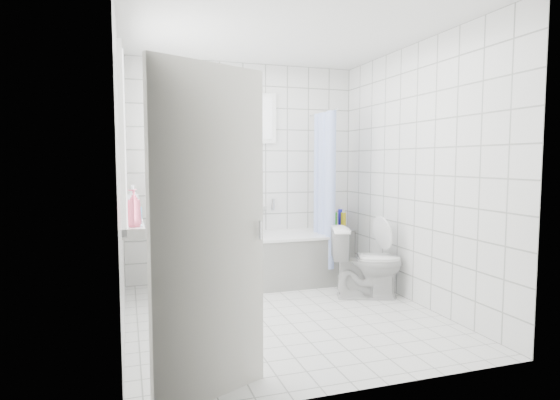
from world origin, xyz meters
name	(u,v)px	position (x,y,z in m)	size (l,w,h in m)	color
ground	(283,315)	(0.00, 0.00, 0.00)	(3.00, 3.00, 0.00)	white
ceiling	(283,29)	(0.00, 0.00, 2.60)	(3.00, 3.00, 0.00)	white
wall_back	(244,172)	(0.00, 1.50, 1.30)	(2.80, 0.02, 2.60)	white
wall_front	(362,184)	(0.00, -1.50, 1.30)	(2.80, 0.02, 2.60)	white
wall_left	(120,178)	(-1.40, 0.00, 1.30)	(0.02, 3.00, 2.60)	white
wall_right	(415,175)	(1.40, 0.00, 1.30)	(0.02, 3.00, 2.60)	white
window_left	(125,142)	(-1.35, 0.30, 1.60)	(0.01, 0.90, 1.40)	white
window_back	(252,118)	(0.10, 1.46, 1.95)	(0.50, 0.01, 0.50)	white
window_sill	(133,226)	(-1.31, 0.30, 0.86)	(0.18, 1.02, 0.08)	white
door	(210,235)	(-0.89, -1.30, 1.00)	(0.04, 0.80, 2.00)	silver
bathtub	(258,260)	(0.07, 1.12, 0.29)	(1.71, 0.77, 0.58)	white
partition_wall	(177,225)	(-0.85, 1.07, 0.75)	(0.15, 0.85, 1.50)	white
tiled_ledge	(336,251)	(1.19, 1.38, 0.28)	(0.40, 0.24, 0.55)	white
toilet	(367,262)	(1.03, 0.29, 0.37)	(0.42, 0.73, 0.75)	white
curtain_rod	(323,113)	(0.87, 1.10, 2.00)	(0.02, 0.02, 0.80)	silver
shower_curtain	(327,190)	(0.87, 0.97, 1.10)	(0.14, 0.48, 1.78)	#4B6CDE
tub_faucet	(258,209)	(0.17, 1.46, 0.85)	(0.18, 0.06, 0.06)	silver
sill_bottles	(134,207)	(-1.30, 0.24, 1.03)	(0.17, 0.78, 0.32)	#DE5673
ledge_bottles	(338,221)	(1.19, 1.35, 0.67)	(0.20, 0.16, 0.27)	#1D9E1A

